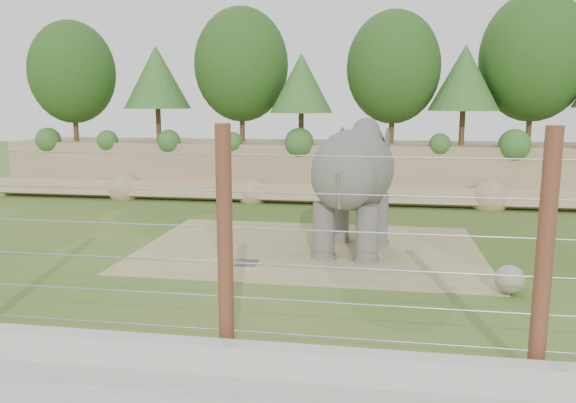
# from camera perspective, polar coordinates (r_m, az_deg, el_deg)

# --- Properties ---
(ground) EXTENTS (90.00, 90.00, 0.00)m
(ground) POSITION_cam_1_polar(r_m,az_deg,el_deg) (14.15, -1.32, -7.79)
(ground) COLOR #2E5A19
(ground) RESTS_ON ground
(back_embankment) EXTENTS (30.00, 5.52, 8.77)m
(back_embankment) POSITION_cam_1_polar(r_m,az_deg,el_deg) (25.99, 5.14, 9.17)
(back_embankment) COLOR #8F7559
(back_embankment) RESTS_ON ground
(dirt_patch) EXTENTS (10.00, 7.00, 0.02)m
(dirt_patch) POSITION_cam_1_polar(r_m,az_deg,el_deg) (16.92, 2.22, -4.78)
(dirt_patch) COLOR #8E8257
(dirt_patch) RESTS_ON ground
(drain_grate) EXTENTS (1.00, 0.60, 0.03)m
(drain_grate) POSITION_cam_1_polar(r_m,az_deg,el_deg) (15.42, -5.05, -6.18)
(drain_grate) COLOR #262628
(drain_grate) RESTS_ON dirt_patch
(elephant) EXTENTS (2.63, 4.87, 3.75)m
(elephant) POSITION_cam_1_polar(r_m,az_deg,el_deg) (16.35, 6.60, 1.32)
(elephant) COLOR #58534E
(elephant) RESTS_ON ground
(stone_ball) EXTENTS (0.66, 0.66, 0.66)m
(stone_ball) POSITION_cam_1_polar(r_m,az_deg,el_deg) (13.87, 21.58, -7.37)
(stone_ball) COLOR gray
(stone_ball) RESTS_ON dirt_patch
(retaining_wall) EXTENTS (26.00, 0.35, 0.50)m
(retaining_wall) POSITION_cam_1_polar(r_m,az_deg,el_deg) (9.52, -7.05, -15.41)
(retaining_wall) COLOR #A19F97
(retaining_wall) RESTS_ON ground
(barrier_fence) EXTENTS (20.26, 0.26, 4.00)m
(barrier_fence) POSITION_cam_1_polar(r_m,az_deg,el_deg) (9.38, -6.42, -4.40)
(barrier_fence) COLOR brown
(barrier_fence) RESTS_ON ground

